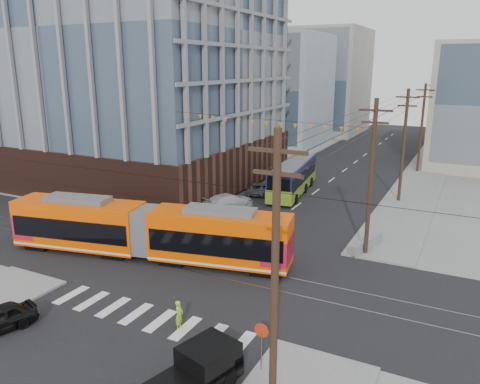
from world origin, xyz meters
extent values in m
plane|color=slate|center=(0.00, 0.00, 0.00)|extent=(160.00, 160.00, 0.00)
cube|color=#381E16|center=(-22.00, 23.00, 14.30)|extent=(30.00, 25.00, 28.60)
cube|color=#8C99A5|center=(-17.00, 52.00, 9.00)|extent=(18.00, 16.00, 18.00)
cube|color=gray|center=(-14.00, 72.00, 10.00)|extent=(16.00, 18.00, 20.00)
cylinder|color=black|center=(8.50, -6.00, 5.50)|extent=(0.30, 0.30, 11.00)
cylinder|color=black|center=(8.50, 56.00, 5.50)|extent=(0.30, 0.30, 11.00)
imported|color=#9AA5B4|center=(-6.04, 11.14, 0.79)|extent=(2.20, 4.94, 1.57)
imported|color=#BEBEBE|center=(-5.39, 16.21, 0.75)|extent=(3.92, 5.62, 1.51)
imported|color=#42464B|center=(-5.17, 22.50, 0.60)|extent=(3.07, 4.71, 1.21)
imported|color=#9ADD21|center=(2.12, -3.12, 0.77)|extent=(0.47, 0.62, 1.54)
cube|color=gray|center=(8.30, 11.95, 0.40)|extent=(1.98, 4.14, 0.81)
camera|label=1|loc=(14.51, -20.78, 13.04)|focal=35.00mm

